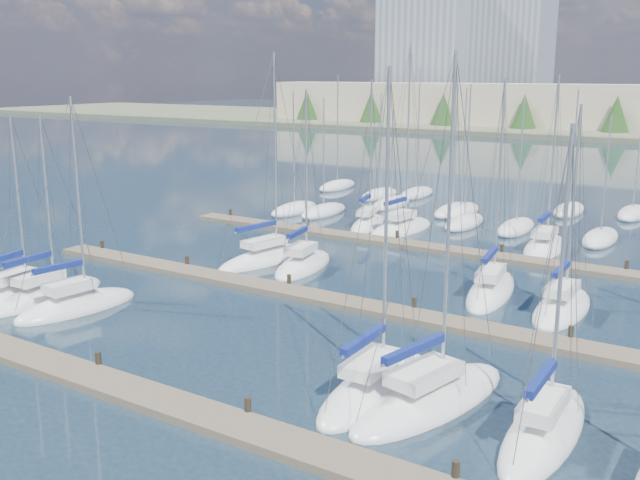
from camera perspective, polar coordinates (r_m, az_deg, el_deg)
The scene contains 19 objects.
ground at distance 78.99m, azimuth 18.34°, elevation 3.61°, with size 400.00×400.00×0.00m, color #213342.
dock_near at distance 28.66m, azimuth -13.34°, elevation -12.20°, with size 44.00×1.93×1.10m.
dock_mid at distance 38.89m, azimuth 1.61°, elevation -4.95°, with size 44.00×1.93×1.10m.
dock_far at distance 50.95m, azimuth 9.76°, elevation -0.74°, with size 44.00×1.93×1.10m.
sailboat_l at distance 39.89m, azimuth 18.79°, elevation -5.17°, with size 2.55×7.48×11.50m.
sailboat_c at distance 40.25m, azimuth -18.89°, elevation -5.01°, with size 3.55×7.27×11.89m.
sailboat_i at distance 47.94m, azimuth -4.11°, elevation -1.41°, with size 3.89×9.08×14.31m.
sailboat_j at distance 46.03m, azimuth -1.36°, elevation -2.01°, with size 3.71×7.34×12.02m.
sailboat_b at distance 42.57m, azimuth -21.08°, elevation -4.21°, with size 2.75×7.78×10.83m.
sailboat_f at distance 26.73m, azimuth 17.48°, elevation -14.36°, with size 2.35×7.90×11.46m.
sailboat_e at distance 28.11m, azimuth 8.80°, elevation -12.45°, with size 4.67×9.14×13.81m.
sailboat_k at distance 41.86m, azimuth 13.51°, elevation -3.94°, with size 3.50×8.58×12.76m.
sailboat_a at distance 43.38m, azimuth -22.96°, elevation -4.06°, with size 3.33×7.67×10.89m.
sailboat_o at distance 57.25m, azimuth 6.52°, elevation 0.95°, with size 3.43×8.28×15.12m.
sailboat_p at distance 53.17m, azimuth 17.54°, elevation -0.55°, with size 3.01×7.69×12.92m.
sailboat_d at distance 28.80m, azimuth 4.43°, elevation -11.66°, with size 2.69×8.13×13.27m.
sailboat_n at distance 58.38m, azimuth 3.83°, elevation 1.26°, with size 3.50×7.08×12.54m.
distant_boats at distance 64.98m, azimuth 11.00°, elevation 2.35°, with size 36.93×20.75×13.30m.
shoreline at distance 168.64m, azimuth 21.97°, elevation 10.65°, with size 400.00×60.00×38.00m.
Camera 1 is at (19.00, -15.68, 12.29)m, focal length 40.00 mm.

